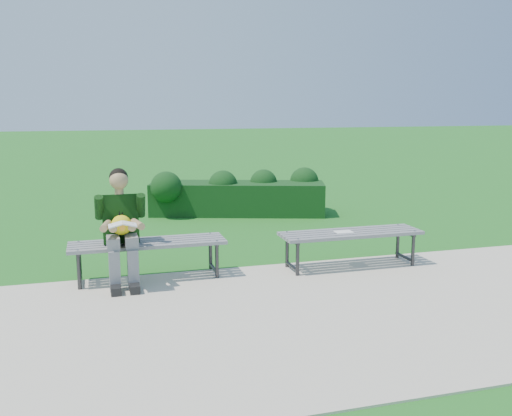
# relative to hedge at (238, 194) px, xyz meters

# --- Properties ---
(ground) EXTENTS (80.00, 80.00, 0.00)m
(ground) POSITION_rel_hedge_xyz_m (-0.61, -3.52, -0.38)
(ground) COLOR #246F20
(ground) RESTS_ON ground
(walkway) EXTENTS (30.00, 3.50, 0.02)m
(walkway) POSITION_rel_hedge_xyz_m (-0.61, -5.27, -0.37)
(walkway) COLOR #ACA692
(walkway) RESTS_ON ground
(hedge) EXTENTS (3.36, 1.74, 0.85)m
(hedge) POSITION_rel_hedge_xyz_m (0.00, 0.00, 0.00)
(hedge) COLOR #1B3D13
(hedge) RESTS_ON ground
(bench_left) EXTENTS (1.80, 0.50, 0.46)m
(bench_left) POSITION_rel_hedge_xyz_m (-2.02, -3.68, 0.04)
(bench_left) COLOR gray
(bench_left) RESTS_ON walkway
(bench_right) EXTENTS (1.80, 0.50, 0.46)m
(bench_right) POSITION_rel_hedge_xyz_m (0.49, -3.86, 0.04)
(bench_right) COLOR gray
(bench_right) RESTS_ON walkway
(seated_boy) EXTENTS (0.56, 0.76, 1.31)m
(seated_boy) POSITION_rel_hedge_xyz_m (-2.32, -3.77, 0.34)
(seated_boy) COLOR slate
(seated_boy) RESTS_ON walkway
(paper_sheet) EXTENTS (0.22, 0.16, 0.01)m
(paper_sheet) POSITION_rel_hedge_xyz_m (0.39, -3.86, 0.09)
(paper_sheet) COLOR white
(paper_sheet) RESTS_ON bench_right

